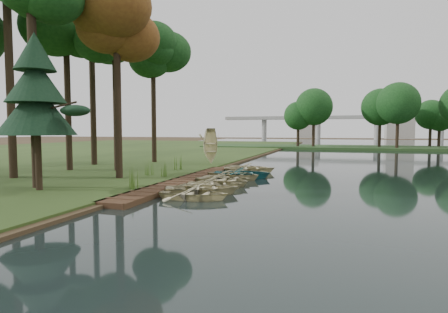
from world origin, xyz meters
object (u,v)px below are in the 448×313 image
(stored_rowboat, at_px, (210,160))
(rowboat_2, at_px, (207,186))
(boardwalk, at_px, (184,181))
(rowboat_1, at_px, (202,187))
(rowboat_0, at_px, (194,192))
(pine_tree, at_px, (36,94))

(stored_rowboat, bearing_deg, rowboat_2, -128.96)
(boardwalk, distance_m, rowboat_1, 4.45)
(rowboat_0, bearing_deg, rowboat_2, 0.50)
(rowboat_1, relative_size, pine_tree, 0.47)
(rowboat_1, height_order, rowboat_2, rowboat_1)
(rowboat_0, relative_size, rowboat_2, 1.04)
(boardwalk, xyz_separation_m, stored_rowboat, (-1.97, 10.60, 0.48))
(boardwalk, height_order, rowboat_1, rowboat_1)
(rowboat_2, height_order, pine_tree, pine_tree)
(boardwalk, bearing_deg, pine_tree, -131.56)
(boardwalk, relative_size, rowboat_2, 5.03)
(boardwalk, xyz_separation_m, rowboat_0, (2.63, -4.91, 0.24))
(rowboat_2, bearing_deg, rowboat_1, -173.13)
(pine_tree, bearing_deg, rowboat_2, 22.07)
(boardwalk, height_order, rowboat_0, rowboat_0)
(rowboat_0, bearing_deg, stored_rowboat, 14.17)
(rowboat_0, distance_m, stored_rowboat, 16.19)
(rowboat_0, relative_size, rowboat_1, 0.89)
(rowboat_1, bearing_deg, rowboat_2, -20.37)
(boardwalk, distance_m, pine_tree, 9.49)
(rowboat_0, xyz_separation_m, rowboat_1, (-0.07, 1.29, 0.04))
(rowboat_1, xyz_separation_m, rowboat_2, (-0.03, 0.78, -0.06))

